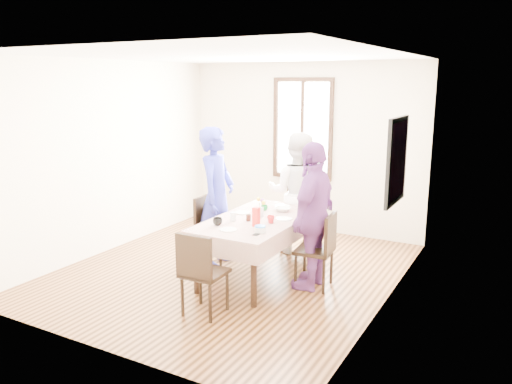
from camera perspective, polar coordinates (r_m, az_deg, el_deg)
ground at (r=6.66m, az=-2.85°, el=-8.83°), size 4.50×4.50×0.00m
back_wall at (r=8.27m, az=5.29°, el=5.01°), size 4.00×0.00×4.00m
right_wall at (r=5.52m, az=14.95°, el=0.91°), size 0.00×4.50×4.50m
window_frame at (r=8.22m, az=5.27°, el=7.07°), size 1.02×0.06×1.62m
window_pane at (r=8.23m, az=5.30°, el=7.08°), size 0.90×0.02×1.50m
art_poster at (r=5.78m, az=15.60°, el=3.39°), size 0.04×0.76×0.96m
dining_table at (r=6.33m, az=0.22°, el=-6.33°), size 0.88×1.69×0.75m
tablecloth at (r=6.22m, az=0.22°, el=-3.01°), size 1.00×1.81×0.01m
chair_left at (r=6.80m, az=-4.56°, el=-4.34°), size 0.44×0.44×0.91m
chair_right at (r=6.06m, az=6.57°, el=-6.51°), size 0.46×0.46×0.91m
chair_far at (r=7.31m, az=4.60°, el=-3.14°), size 0.47×0.47×0.91m
chair_near at (r=5.38m, az=-5.80°, el=-8.99°), size 0.43×0.43×0.91m
person_left at (r=6.67m, az=-4.48°, el=-0.55°), size 0.55×0.74×1.84m
person_far at (r=7.19m, az=4.59°, el=-0.07°), size 0.97×0.83×1.72m
person_right at (r=5.94m, az=6.50°, el=-2.67°), size 0.43×1.02×1.74m
mug_black at (r=5.93m, az=-4.35°, el=-3.33°), size 0.12×0.12×0.09m
mug_flag at (r=6.00m, az=1.68°, el=-3.11°), size 0.11×0.11×0.09m
mug_green at (r=6.57m, az=0.95°, el=-1.79°), size 0.12×0.12×0.07m
serving_bowl at (r=6.55m, az=3.02°, el=-1.94°), size 0.25×0.25×0.05m
juice_carton at (r=5.85m, az=0.02°, el=-2.82°), size 0.07×0.07×0.23m
butter_tub at (r=5.64m, az=0.47°, el=-4.24°), size 0.13×0.13×0.06m
jam_jar at (r=6.08m, az=-0.86°, el=-2.91°), size 0.06×0.06×0.08m
drinking_glass at (r=6.10m, az=-2.61°, el=-2.78°), size 0.07×0.07×0.10m
smartphone at (r=5.58m, az=0.10°, el=-4.74°), size 0.06×0.12×0.01m
flower_vase at (r=6.26m, az=0.57°, el=-2.27°), size 0.06×0.06×0.12m
plate_left at (r=6.46m, az=-1.53°, el=-2.33°), size 0.20×0.20×0.01m
plate_right at (r=6.18m, az=3.19°, el=-3.03°), size 0.20×0.20×0.01m
plate_far at (r=6.80m, az=2.96°, el=-1.57°), size 0.20×0.20×0.01m
plate_near at (r=5.74m, az=-3.12°, el=-4.24°), size 0.20×0.20×0.01m
butter_lid at (r=5.63m, az=0.47°, el=-3.87°), size 0.12×0.12×0.01m
flower_bunch at (r=6.23m, az=0.57°, el=-1.28°), size 0.09×0.09×0.10m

